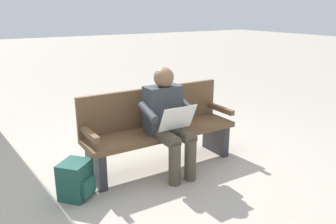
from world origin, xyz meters
TOP-DOWN VIEW (x-y plane):
  - ground_plane at (0.00, 0.00)m, footprint 40.00×40.00m
  - bench_near at (0.00, -0.07)m, footprint 1.80×0.49m
  - person_seated at (0.01, 0.16)m, footprint 0.57×0.57m
  - backpack at (1.06, 0.16)m, footprint 0.38×0.38m

SIDE VIEW (x-z plane):
  - ground_plane at x=0.00m, z-range 0.00..0.00m
  - backpack at x=1.06m, z-range 0.00..0.36m
  - bench_near at x=0.00m, z-range 0.01..0.91m
  - person_seated at x=0.01m, z-range 0.04..1.22m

